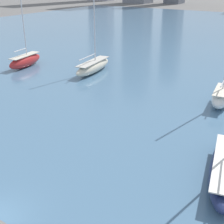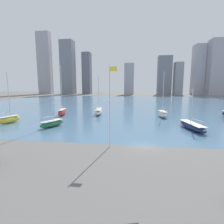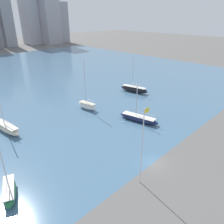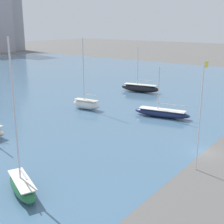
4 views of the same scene
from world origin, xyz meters
TOP-DOWN VIEW (x-y plane):
  - ground_plane at (0.00, 0.00)m, footprint 500.00×500.00m
  - harbor_water at (0.00, 70.00)m, footprint 180.00×140.00m
  - flag_pole at (-5.70, -1.27)m, footprint 1.24×0.14m
  - sailboat_black at (28.36, 28.17)m, footprint 4.21×10.59m
  - sailboat_navy at (11.58, 12.77)m, footprint 4.55×11.06m
  - sailboat_green at (-21.98, 11.04)m, footprint 4.56×7.28m
  - sailboat_white at (7.18, 28.05)m, footprint 2.87×6.64m
  - sailboat_cream at (-14.44, 31.13)m, footprint 3.37×10.27m

SIDE VIEW (x-z plane):
  - ground_plane at x=0.00m, z-range 0.00..0.00m
  - harbor_water at x=0.00m, z-range 0.00..0.00m
  - sailboat_navy at x=11.58m, z-range -3.95..5.59m
  - sailboat_green at x=-21.98m, z-range -7.02..8.98m
  - sailboat_cream at x=-14.44m, z-range -5.78..7.87m
  - sailboat_black at x=28.36m, z-range -4.66..6.80m
  - sailboat_white at x=7.18m, z-range -6.11..8.38m
  - flag_pole at x=-5.70m, z-range 0.50..13.72m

